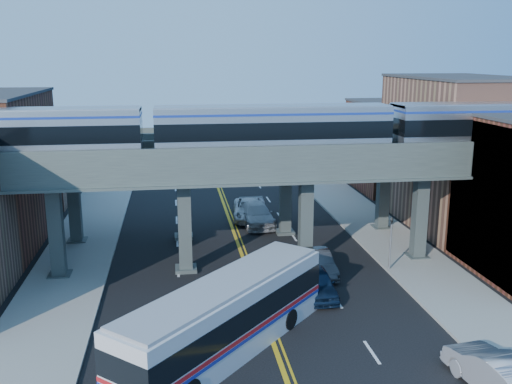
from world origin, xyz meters
TOP-DOWN VIEW (x-y plane):
  - ground at (0.00, 0.00)m, footprint 120.00×120.00m
  - sidewalk_west at (-11.50, 10.00)m, footprint 5.00×70.00m
  - sidewalk_east at (11.50, 10.00)m, footprint 5.00×70.00m
  - building_west_c at (-18.50, 29.00)m, footprint 8.00×10.00m
  - building_east_b at (18.50, 16.00)m, footprint 8.00×14.00m
  - building_east_c at (18.50, 29.00)m, footprint 8.00×10.00m
  - mural_panel at (14.55, 4.00)m, footprint 0.10×9.50m
  - elevated_viaduct_near at (0.00, 8.00)m, footprint 52.00×3.60m
  - elevated_viaduct_far at (0.00, 15.00)m, footprint 52.00×3.60m
  - transit_train at (1.75, 8.00)m, footprint 46.07×2.89m
  - stop_sign at (0.30, 3.00)m, footprint 0.76×0.09m
  - traffic_signal at (9.20, 6.00)m, footprint 0.15×0.18m
  - transit_bus at (-2.36, -2.89)m, footprint 11.00×11.65m
  - car_lane_a at (3.53, 2.88)m, footprint 1.97×4.71m
  - car_lane_b at (4.44, 6.19)m, footprint 1.67×4.65m
  - car_lane_c at (1.80, 19.60)m, footprint 3.39×6.23m
  - car_lane_d at (2.15, 17.81)m, footprint 2.65×6.10m
  - car_parked_curb at (8.50, -8.00)m, footprint 2.63×5.66m

SIDE VIEW (x-z plane):
  - ground at x=0.00m, z-range 0.00..0.00m
  - sidewalk_west at x=-11.50m, z-range 0.00..0.16m
  - sidewalk_east at x=11.50m, z-range 0.00..0.16m
  - car_lane_b at x=4.44m, z-range 0.00..1.53m
  - car_lane_a at x=3.53m, z-range 0.00..1.59m
  - car_lane_c at x=1.80m, z-range 0.00..1.66m
  - car_lane_d at x=2.15m, z-range 0.00..1.75m
  - car_parked_curb at x=8.50m, z-range 0.00..1.80m
  - transit_bus at x=-2.36m, z-range 0.05..3.43m
  - stop_sign at x=0.30m, z-range 0.44..3.07m
  - traffic_signal at x=9.20m, z-range 0.25..4.35m
  - building_west_c at x=-18.50m, z-range 0.00..8.00m
  - building_east_c at x=18.50m, z-range 0.00..9.00m
  - mural_panel at x=14.55m, z-range 0.00..9.50m
  - building_east_b at x=18.50m, z-range 0.00..12.00m
  - elevated_viaduct_near at x=0.00m, z-range 2.77..10.17m
  - elevated_viaduct_far at x=0.00m, z-range 2.77..10.17m
  - transit_train at x=1.75m, z-range 7.54..10.90m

